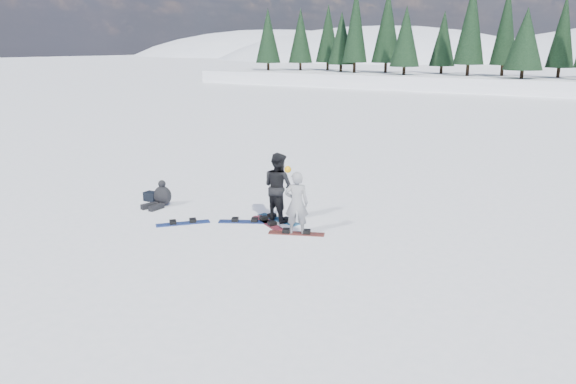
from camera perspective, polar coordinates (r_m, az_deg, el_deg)
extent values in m
plane|color=white|center=(14.11, 6.00, -5.72)|extent=(420.00, 420.00, 0.00)
cube|color=white|center=(67.46, 27.01, 8.13)|extent=(90.00, 14.00, 5.00)
ellipsoid|color=white|center=(197.93, 9.15, 9.18)|extent=(143.00, 110.00, 49.50)
ellipsoid|color=white|center=(266.18, -1.65, 10.59)|extent=(169.00, 130.00, 52.00)
cone|color=black|center=(79.93, -1.50, 14.97)|extent=(3.20, 3.20, 7.50)
cone|color=black|center=(78.18, 0.60, 14.98)|extent=(3.20, 3.20, 7.50)
cone|color=black|center=(76.52, 2.79, 14.97)|extent=(3.20, 3.20, 7.50)
cone|color=black|center=(74.98, 5.08, 14.94)|extent=(3.20, 3.20, 7.50)
cone|color=black|center=(73.55, 7.46, 14.88)|extent=(3.20, 3.20, 7.50)
cone|color=black|center=(72.25, 9.93, 14.79)|extent=(3.20, 3.20, 7.50)
cone|color=black|center=(71.07, 12.48, 14.67)|extent=(3.20, 3.20, 7.50)
cone|color=black|center=(70.04, 15.10, 14.52)|extent=(3.20, 3.20, 7.50)
cone|color=black|center=(69.14, 17.80, 14.34)|extent=(3.20, 3.20, 7.50)
cone|color=black|center=(68.39, 20.56, 14.12)|extent=(3.20, 3.20, 7.50)
cone|color=black|center=(67.80, 23.37, 13.86)|extent=(3.20, 3.20, 7.50)
cone|color=black|center=(67.36, 26.21, 13.57)|extent=(3.20, 3.20, 7.50)
imported|color=gray|center=(14.81, 0.88, -1.15)|extent=(0.74, 0.66, 1.71)
sphere|color=#F0A30C|center=(14.59, -0.02, 2.31)|extent=(0.18, 0.18, 0.18)
imported|color=black|center=(15.99, -0.98, 0.53)|extent=(1.14, 0.99, 1.98)
ellipsoid|color=black|center=(18.04, -12.62, -0.36)|extent=(0.65, 0.58, 0.62)
sphere|color=black|center=(17.95, -12.69, 0.82)|extent=(0.24, 0.24, 0.24)
cube|color=black|center=(17.70, -13.23, -1.51)|extent=(0.16, 0.54, 0.16)
cube|color=black|center=(17.90, -13.90, -1.37)|extent=(0.30, 0.56, 0.16)
cube|color=black|center=(18.70, -13.71, -0.45)|extent=(0.45, 0.31, 0.30)
cube|color=maroon|center=(15.06, 0.87, -4.23)|extent=(1.49, 0.84, 0.03)
cube|color=#1B6498|center=(16.25, -0.97, -2.80)|extent=(1.52, 0.62, 0.03)
cube|color=navy|center=(16.17, -10.62, -3.15)|extent=(1.21, 1.31, 0.03)
cube|color=navy|center=(16.08, -4.41, -3.03)|extent=(1.46, 0.95, 0.03)
cube|color=maroon|center=(15.95, -2.05, -3.15)|extent=(1.43, 1.01, 0.03)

